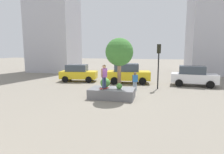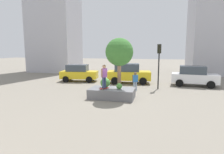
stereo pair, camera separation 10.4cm
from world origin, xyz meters
The scene contains 13 objects.
ground_plane centered at (0.00, 0.00, 0.00)m, with size 120.00×120.00×0.00m, color gray.
planter_ledge centered at (-0.30, -0.24, 0.38)m, with size 3.45×1.96×0.75m, color slate.
plaza_tree centered at (0.24, -0.11, 3.52)m, with size 2.10×2.10×3.85m.
boxwood_shrub centered at (0.29, -0.33, 0.98)m, with size 0.45×0.45×0.45m, color #4C8C3D.
hedge_clump centered at (-0.91, 0.02, 1.14)m, with size 0.77×0.77×0.77m, color #4C8C3D.
skateboard centered at (-0.82, -0.59, 0.81)m, with size 0.64×0.77×0.07m.
skateboarder centered at (-0.82, -0.59, 1.86)m, with size 0.39×0.56×1.79m.
taxi_cab centered at (-5.91, 6.41, 1.00)m, with size 4.45×2.45×1.97m.
sedan_parked centered at (-0.04, 6.60, 1.11)m, with size 4.90×2.66×2.18m.
police_car centered at (6.75, 6.45, 1.05)m, with size 4.62×2.47×2.07m.
traffic_light_corner centered at (3.18, 4.08, 2.89)m, with size 0.37×0.37×4.22m.
pedestrian_crossing centered at (1.15, 2.78, 0.99)m, with size 0.53×0.39×1.72m.
brick_midrise centered at (12.00, 17.83, 9.15)m, with size 8.33×8.03×18.29m, color #B2B2BC.
Camera 2 is at (3.05, -14.24, 3.77)m, focal length 30.47 mm.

